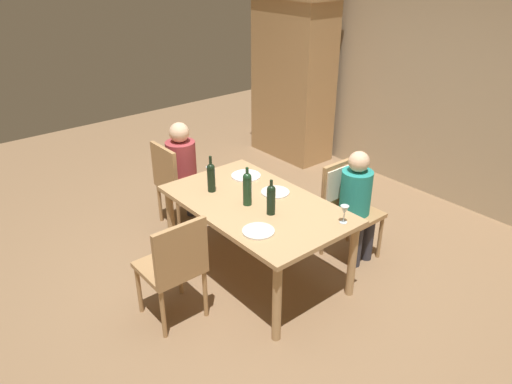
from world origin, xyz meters
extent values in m
plane|color=#846647|center=(0.00, 0.00, 0.00)|extent=(10.00, 10.00, 0.00)
cube|color=tan|center=(0.00, 2.69, 1.35)|extent=(6.40, 0.12, 2.70)
cube|color=#A87F51|center=(-1.92, 2.24, 1.05)|extent=(1.10, 0.56, 2.10)
cube|color=tan|center=(0.00, 0.00, 0.71)|extent=(1.63, 0.98, 0.04)
cylinder|color=tan|center=(-0.75, -0.42, 0.34)|extent=(0.07, 0.07, 0.69)
cylinder|color=tan|center=(0.75, -0.42, 0.34)|extent=(0.07, 0.07, 0.69)
cylinder|color=tan|center=(-0.75, 0.42, 0.34)|extent=(0.07, 0.07, 0.69)
cylinder|color=tan|center=(0.75, 0.42, 0.34)|extent=(0.07, 0.07, 0.69)
cylinder|color=#A87F51|center=(-1.39, 0.19, 0.22)|extent=(0.04, 0.04, 0.44)
cylinder|color=#A87F51|center=(-1.01, 0.19, 0.22)|extent=(0.04, 0.04, 0.44)
cylinder|color=#A87F51|center=(-1.39, -0.19, 0.22)|extent=(0.04, 0.04, 0.44)
cylinder|color=#A87F51|center=(-1.01, -0.19, 0.22)|extent=(0.04, 0.04, 0.44)
cube|color=#A87F51|center=(-1.20, 0.00, 0.46)|extent=(0.44, 0.44, 0.04)
cube|color=#A87F51|center=(-1.20, -0.20, 0.70)|extent=(0.44, 0.04, 0.44)
cylinder|color=#A87F51|center=(0.56, 1.06, 0.22)|extent=(0.04, 0.04, 0.44)
cylinder|color=#A87F51|center=(0.56, 0.68, 0.22)|extent=(0.04, 0.04, 0.44)
cylinder|color=#A87F51|center=(0.18, 1.06, 0.22)|extent=(0.04, 0.04, 0.44)
cylinder|color=#A87F51|center=(0.18, 0.68, 0.22)|extent=(0.04, 0.04, 0.44)
cube|color=#A87F51|center=(0.37, 0.87, 0.46)|extent=(0.44, 0.44, 0.04)
cube|color=#A87F51|center=(0.17, 0.87, 0.70)|extent=(0.04, 0.44, 0.44)
cube|color=beige|center=(0.17, 0.87, 0.72)|extent=(0.07, 0.40, 0.31)
cylinder|color=#A87F51|center=(-0.19, -1.06, 0.22)|extent=(0.04, 0.04, 0.44)
cylinder|color=#A87F51|center=(-0.19, -0.68, 0.22)|extent=(0.04, 0.04, 0.44)
cylinder|color=#A87F51|center=(0.19, -1.06, 0.22)|extent=(0.04, 0.04, 0.44)
cylinder|color=#A87F51|center=(0.19, -0.68, 0.22)|extent=(0.04, 0.04, 0.44)
cube|color=#A87F51|center=(0.00, -0.87, 0.46)|extent=(0.44, 0.44, 0.04)
cube|color=#A87F51|center=(0.20, -0.87, 0.70)|extent=(0.04, 0.44, 0.44)
cylinder|color=#33333D|center=(-1.29, 0.14, 0.23)|extent=(0.11, 0.11, 0.46)
cylinder|color=#33333D|center=(-1.11, 0.14, 0.23)|extent=(0.11, 0.11, 0.46)
cylinder|color=#9E383D|center=(-1.20, 0.00, 0.69)|extent=(0.30, 0.30, 0.46)
sphere|color=beige|center=(-1.20, 0.00, 1.03)|extent=(0.20, 0.20, 0.20)
cylinder|color=#33333D|center=(0.50, 0.96, 0.23)|extent=(0.10, 0.10, 0.46)
cylinder|color=#33333D|center=(0.50, 0.79, 0.23)|extent=(0.10, 0.10, 0.46)
cylinder|color=teal|center=(0.37, 0.87, 0.68)|extent=(0.28, 0.28, 0.43)
sphere|color=beige|center=(0.37, 0.87, 0.99)|extent=(0.19, 0.19, 0.19)
cylinder|color=black|center=(0.23, -0.03, 0.83)|extent=(0.07, 0.07, 0.21)
sphere|color=black|center=(0.23, -0.03, 0.95)|extent=(0.07, 0.07, 0.07)
cylinder|color=black|center=(0.23, -0.03, 0.99)|extent=(0.03, 0.03, 0.07)
cylinder|color=#19381E|center=(-0.02, -0.08, 0.85)|extent=(0.07, 0.07, 0.24)
sphere|color=#19381E|center=(-0.02, -0.08, 0.98)|extent=(0.07, 0.07, 0.07)
cylinder|color=#19381E|center=(-0.02, -0.08, 1.03)|extent=(0.03, 0.03, 0.08)
cylinder|color=black|center=(-0.42, -0.16, 0.83)|extent=(0.07, 0.07, 0.21)
sphere|color=black|center=(-0.42, -0.16, 0.95)|extent=(0.07, 0.07, 0.07)
cylinder|color=black|center=(-0.42, -0.16, 1.01)|extent=(0.03, 0.03, 0.10)
cylinder|color=silver|center=(0.70, 0.32, 0.73)|extent=(0.06, 0.06, 0.00)
cylinder|color=silver|center=(0.70, 0.32, 0.77)|extent=(0.01, 0.01, 0.07)
cone|color=silver|center=(0.70, 0.32, 0.84)|extent=(0.07, 0.07, 0.07)
cylinder|color=silver|center=(-0.59, -0.06, 0.73)|extent=(0.06, 0.06, 0.00)
cylinder|color=silver|center=(-0.59, -0.06, 0.77)|extent=(0.01, 0.01, 0.07)
cone|color=silver|center=(-0.59, -0.06, 0.84)|extent=(0.07, 0.07, 0.07)
cylinder|color=silver|center=(-0.03, 0.25, 0.73)|extent=(0.25, 0.25, 0.01)
cylinder|color=silver|center=(0.38, -0.29, 0.73)|extent=(0.25, 0.25, 0.01)
cylinder|color=white|center=(-0.47, 0.26, 0.73)|extent=(0.28, 0.28, 0.01)
camera|label=1|loc=(2.80, -2.33, 2.67)|focal=34.03mm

